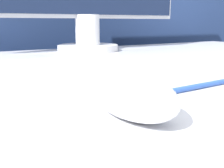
{
  "coord_description": "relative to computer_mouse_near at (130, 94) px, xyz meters",
  "views": [
    {
      "loc": [
        -0.07,
        -0.4,
        0.82
      ],
      "look_at": [
        0.06,
        -0.15,
        0.75
      ],
      "focal_mm": 42.0,
      "sensor_mm": 36.0,
      "label": 1
    }
  ],
  "objects": [
    {
      "name": "computer_mouse_near",
      "position": [
        0.0,
        0.0,
        0.0
      ],
      "size": [
        0.07,
        0.13,
        0.05
      ],
      "rotation": [
        0.0,
        0.0,
        0.04
      ],
      "color": "white",
      "rests_on": "desk"
    },
    {
      "name": "keyboard",
      "position": [
        -0.07,
        0.24,
        -0.01
      ],
      "size": [
        0.38,
        0.17,
        0.02
      ],
      "rotation": [
        0.0,
        0.0,
        -0.1
      ],
      "color": "silver",
      "rests_on": "desk"
    },
    {
      "name": "pen",
      "position": [
        0.14,
        0.05,
        -0.02
      ],
      "size": [
        0.15,
        0.02,
        0.01
      ],
      "rotation": [
        0.0,
        0.0,
        0.06
      ],
      "color": "#284C9E",
      "rests_on": "desk"
    }
  ]
}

